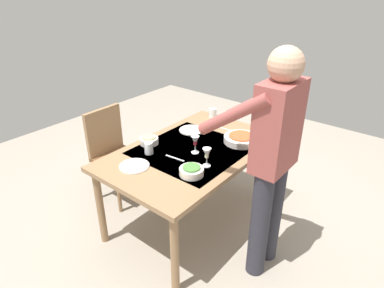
# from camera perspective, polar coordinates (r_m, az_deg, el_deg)

# --- Properties ---
(ground_plane) EXTENTS (6.00, 6.00, 0.00)m
(ground_plane) POSITION_cam_1_polar(r_m,az_deg,el_deg) (3.22, 0.00, -12.60)
(ground_plane) COLOR #9E9384
(dining_table) EXTENTS (1.52, 0.95, 0.74)m
(dining_table) POSITION_cam_1_polar(r_m,az_deg,el_deg) (2.84, 0.00, -2.19)
(dining_table) COLOR #93704C
(dining_table) RESTS_ON ground_plane
(chair_near) EXTENTS (0.40, 0.40, 0.91)m
(chair_near) POSITION_cam_1_polar(r_m,az_deg,el_deg) (3.35, -13.43, -0.79)
(chair_near) COLOR brown
(chair_near) RESTS_ON ground_plane
(person_server) EXTENTS (0.42, 0.61, 1.69)m
(person_server) POSITION_cam_1_polar(r_m,az_deg,el_deg) (2.31, 13.41, -1.91)
(person_server) COLOR #2D2D38
(person_server) RESTS_ON ground_plane
(wine_bottle) EXTENTS (0.07, 0.07, 0.30)m
(wine_bottle) POSITION_cam_1_polar(r_m,az_deg,el_deg) (3.10, 12.58, 3.52)
(wine_bottle) COLOR black
(wine_bottle) RESTS_ON dining_table
(wine_glass_left) EXTENTS (0.07, 0.07, 0.15)m
(wine_glass_left) POSITION_cam_1_polar(r_m,az_deg,el_deg) (2.52, 2.54, -1.72)
(wine_glass_left) COLOR white
(wine_glass_left) RESTS_ON dining_table
(wine_glass_right) EXTENTS (0.07, 0.07, 0.15)m
(wine_glass_right) POSITION_cam_1_polar(r_m,az_deg,el_deg) (2.70, 0.54, 0.45)
(wine_glass_right) COLOR white
(wine_glass_right) RESTS_ON dining_table
(water_cup_near_left) EXTENTS (0.07, 0.07, 0.10)m
(water_cup_near_left) POSITION_cam_1_polar(r_m,az_deg,el_deg) (2.74, -7.39, -0.67)
(water_cup_near_left) COLOR silver
(water_cup_near_left) RESTS_ON dining_table
(water_cup_near_right) EXTENTS (0.08, 0.08, 0.09)m
(water_cup_near_right) POSITION_cam_1_polar(r_m,az_deg,el_deg) (3.02, 12.68, 1.56)
(water_cup_near_right) COLOR silver
(water_cup_near_right) RESTS_ON dining_table
(water_cup_far_left) EXTENTS (0.08, 0.08, 0.09)m
(water_cup_far_left) POSITION_cam_1_polar(r_m,az_deg,el_deg) (3.43, 3.56, 5.31)
(water_cup_far_left) COLOR silver
(water_cup_far_left) RESTS_ON dining_table
(serving_bowl_pasta) EXTENTS (0.30, 0.30, 0.07)m
(serving_bowl_pasta) POSITION_cam_1_polar(r_m,az_deg,el_deg) (2.94, 8.36, 0.89)
(serving_bowl_pasta) COLOR white
(serving_bowl_pasta) RESTS_ON dining_table
(side_bowl_salad) EXTENTS (0.18, 0.18, 0.07)m
(side_bowl_salad) POSITION_cam_1_polar(r_m,az_deg,el_deg) (2.44, -0.08, -4.60)
(side_bowl_salad) COLOR white
(side_bowl_salad) RESTS_ON dining_table
(side_bowl_bread) EXTENTS (0.16, 0.16, 0.07)m
(side_bowl_bread) POSITION_cam_1_polar(r_m,az_deg,el_deg) (2.90, -7.33, 0.64)
(side_bowl_bread) COLOR white
(side_bowl_bread) RESTS_ON dining_table
(dinner_plate_near) EXTENTS (0.23, 0.23, 0.01)m
(dinner_plate_near) POSITION_cam_1_polar(r_m,az_deg,el_deg) (3.13, -0.08, 2.37)
(dinner_plate_near) COLOR white
(dinner_plate_near) RESTS_ON dining_table
(dinner_plate_far) EXTENTS (0.23, 0.23, 0.01)m
(dinner_plate_far) POSITION_cam_1_polar(r_m,az_deg,el_deg) (2.59, -9.81, -3.73)
(dinner_plate_far) COLOR white
(dinner_plate_far) RESTS_ON dining_table
(table_knife) EXTENTS (0.02, 0.20, 0.00)m
(table_knife) POSITION_cam_1_polar(r_m,az_deg,el_deg) (3.18, 5.91, 2.51)
(table_knife) COLOR silver
(table_knife) RESTS_ON dining_table
(table_fork) EXTENTS (0.03, 0.18, 0.00)m
(table_fork) POSITION_cam_1_polar(r_m,az_deg,el_deg) (2.67, -2.92, -2.42)
(table_fork) COLOR silver
(table_fork) RESTS_ON dining_table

